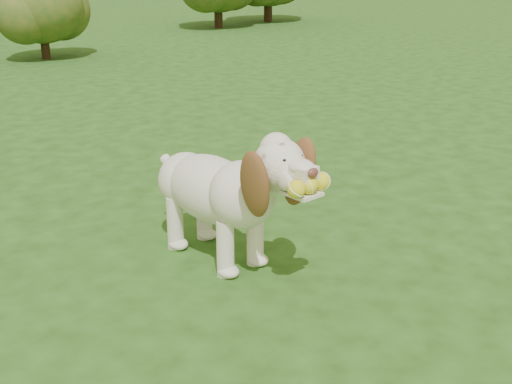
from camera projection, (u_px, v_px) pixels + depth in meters
ground at (264, 253)px, 3.78m from camera, size 80.00×80.00×0.00m
dog at (225, 188)px, 3.52m from camera, size 0.45×1.29×0.84m
shrub_c at (41, 7)px, 10.63m from camera, size 1.40×1.40×1.45m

